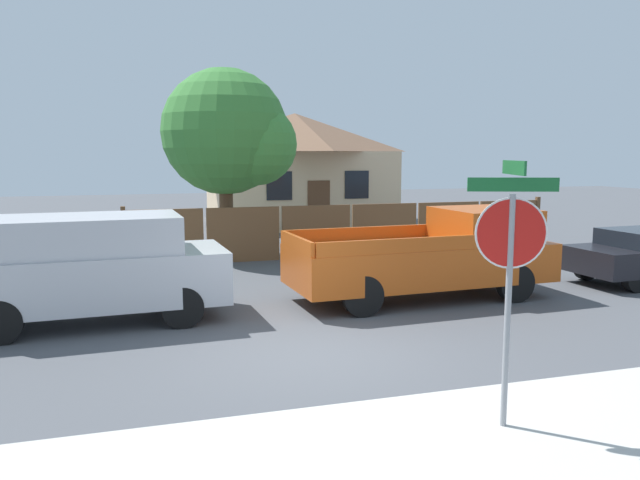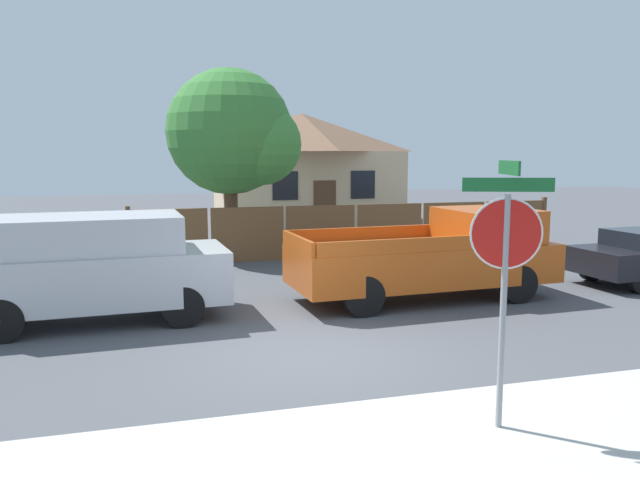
# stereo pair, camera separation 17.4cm
# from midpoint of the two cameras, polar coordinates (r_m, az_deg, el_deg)

# --- Properties ---
(ground_plane) EXTENTS (80.00, 80.00, 0.00)m
(ground_plane) POSITION_cam_midpoint_polar(r_m,az_deg,el_deg) (9.76, -0.11, -10.24)
(ground_plane) COLOR #4C4F54
(sidewalk_strip) EXTENTS (36.00, 3.20, 0.01)m
(sidewalk_strip) POSITION_cam_midpoint_polar(r_m,az_deg,el_deg) (6.63, 8.88, -19.46)
(sidewalk_strip) COLOR beige
(sidewalk_strip) RESTS_ON ground
(wooden_fence) EXTENTS (13.00, 0.12, 1.65)m
(wooden_fence) POSITION_cam_midpoint_polar(r_m,az_deg,el_deg) (18.52, 3.54, 0.87)
(wooden_fence) COLOR brown
(wooden_fence) RESTS_ON ground
(house) EXTENTS (7.57, 7.91, 4.80)m
(house) POSITION_cam_midpoint_polar(r_m,az_deg,el_deg) (27.89, -1.51, 6.76)
(house) COLOR beige
(house) RESTS_ON ground
(oak_tree) EXTENTS (3.81, 3.63, 5.48)m
(oak_tree) POSITION_cam_midpoint_polar(r_m,az_deg,el_deg) (18.37, -7.41, 9.51)
(oak_tree) COLOR brown
(oak_tree) RESTS_ON ground
(red_suv) EXTENTS (4.76, 2.18, 1.95)m
(red_suv) POSITION_cam_midpoint_polar(r_m,az_deg,el_deg) (11.92, -19.61, -2.19)
(red_suv) COLOR #B7B7BC
(red_suv) RESTS_ON ground
(orange_pickup) EXTENTS (5.61, 2.31, 1.87)m
(orange_pickup) POSITION_cam_midpoint_polar(r_m,az_deg,el_deg) (13.31, 10.78, -1.44)
(orange_pickup) COLOR #B74C14
(orange_pickup) RESTS_ON ground
(stop_sign) EXTENTS (0.92, 0.83, 2.97)m
(stop_sign) POSITION_cam_midpoint_polar(r_m,az_deg,el_deg) (7.03, 17.29, -0.89)
(stop_sign) COLOR gray
(stop_sign) RESTS_ON ground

